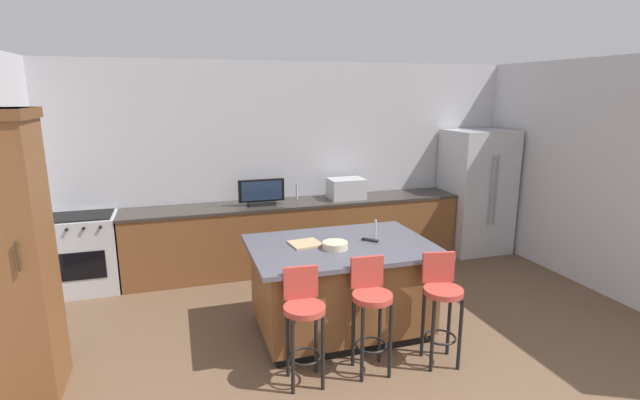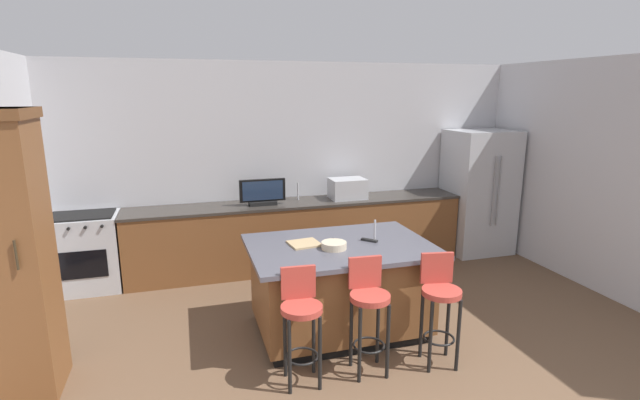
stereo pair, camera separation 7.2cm
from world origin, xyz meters
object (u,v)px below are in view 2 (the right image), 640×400
object	(u,v)px
fruit_bowl	(334,245)
cell_phone	(335,240)
tv_monitor	(263,193)
bar_stool_center	(369,306)
tv_remote	(369,240)
microwave	(348,189)
range_oven	(86,252)
bar_stool_left	(301,316)
cabinet_tower	(2,254)
kitchen_island	(340,287)
refrigerator	(478,192)
cutting_board	(304,244)
bar_stool_right	(440,300)

from	to	relation	value
fruit_bowl	cell_phone	xyz separation A→B (m)	(0.09, 0.23, -0.03)
tv_monitor	bar_stool_center	world-z (taller)	tv_monitor
tv_remote	microwave	bearing A→B (deg)	33.26
range_oven	bar_stool_left	world-z (taller)	bar_stool_left
bar_stool_center	fruit_bowl	bearing A→B (deg)	102.40
cabinet_tower	tv_remote	distance (m)	3.12
range_oven	kitchen_island	bearing A→B (deg)	-35.02
kitchen_island	cell_phone	bearing A→B (deg)	94.36
microwave	fruit_bowl	distance (m)	2.12
kitchen_island	cabinet_tower	bearing A→B (deg)	-175.35
tv_monitor	bar_stool_left	distance (m)	2.57
refrigerator	bar_stool_center	world-z (taller)	refrigerator
refrigerator	microwave	world-z (taller)	refrigerator
bar_stool_center	cutting_board	distance (m)	0.96
kitchen_island	cutting_board	bearing A→B (deg)	163.45
kitchen_island	cutting_board	xyz separation A→B (m)	(-0.33, 0.10, 0.45)
tv_monitor	fruit_bowl	size ratio (longest dim) A/B	2.46
refrigerator	tv_monitor	distance (m)	3.24
range_oven	fruit_bowl	world-z (taller)	fruit_bowl
fruit_bowl	tv_remote	world-z (taller)	fruit_bowl
bar_stool_left	tv_remote	size ratio (longest dim) A/B	5.71
refrigerator	cutting_board	xyz separation A→B (m)	(-3.11, -1.65, 0.01)
microwave	kitchen_island	bearing A→B (deg)	-111.81
kitchen_island	tv_monitor	size ratio (longest dim) A/B	2.99
tv_monitor	tv_remote	world-z (taller)	tv_monitor
tv_monitor	bar_stool_left	xyz separation A→B (m)	(-0.13, -2.52, -0.50)
tv_monitor	bar_stool_left	size ratio (longest dim) A/B	0.61
range_oven	bar_stool_center	distance (m)	3.68
kitchen_island	cabinet_tower	world-z (taller)	cabinet_tower
bar_stool_center	cabinet_tower	bearing A→B (deg)	172.99
microwave	tv_remote	world-z (taller)	microwave
kitchen_island	refrigerator	xyz separation A→B (m)	(2.78, 1.75, 0.45)
kitchen_island	bar_stool_left	bearing A→B (deg)	-128.42
range_oven	cabinet_tower	size ratio (longest dim) A/B	0.42
bar_stool_right	cutting_board	xyz separation A→B (m)	(-0.98, 0.90, 0.32)
microwave	tv_monitor	xyz separation A→B (m)	(-1.19, -0.05, 0.02)
cell_phone	kitchen_island	bearing A→B (deg)	-106.74
refrigerator	bar_stool_left	size ratio (longest dim) A/B	1.87
fruit_bowl	tv_remote	bearing A→B (deg)	16.23
range_oven	cell_phone	size ratio (longest dim) A/B	6.27
tv_monitor	bar_stool_center	xyz separation A→B (m)	(0.46, -2.53, -0.48)
fruit_bowl	cell_phone	distance (m)	0.25
bar_stool_center	bar_stool_right	bearing A→B (deg)	-1.43
cell_phone	microwave	bearing A→B (deg)	45.41
tv_monitor	refrigerator	bearing A→B (deg)	-0.54
tv_monitor	cell_phone	world-z (taller)	tv_monitor
kitchen_island	range_oven	distance (m)	3.20
bar_stool_center	cell_phone	distance (m)	0.92
tv_monitor	cell_phone	size ratio (longest dim) A/B	3.97
microwave	cutting_board	distance (m)	2.05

